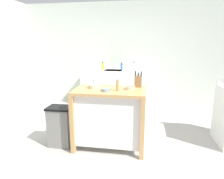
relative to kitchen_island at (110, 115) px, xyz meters
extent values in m
plane|color=#ADA8A0|center=(-0.12, 0.02, -0.51)|extent=(6.28, 6.28, 0.00)
cube|color=silver|center=(-0.12, 2.46, 0.79)|extent=(5.28, 0.10, 2.60)
cube|color=tan|center=(0.00, 0.00, 0.38)|extent=(1.04, 0.64, 0.04)
cube|color=white|center=(0.00, 0.00, -0.02)|extent=(0.94, 0.54, 0.77)
cube|color=tan|center=(-0.49, -0.29, -0.07)|extent=(0.06, 0.06, 0.87)
cube|color=tan|center=(0.49, -0.29, -0.07)|extent=(0.06, 0.06, 0.87)
cube|color=tan|center=(-0.49, 0.29, -0.07)|extent=(0.06, 0.06, 0.87)
cube|color=tan|center=(0.49, 0.29, -0.07)|extent=(0.06, 0.06, 0.87)
cube|color=olive|center=(0.40, 0.22, 0.49)|extent=(0.11, 0.09, 0.17)
cylinder|color=black|center=(0.36, 0.22, 0.61)|extent=(0.02, 0.02, 0.08)
cylinder|color=black|center=(0.40, 0.22, 0.60)|extent=(0.02, 0.02, 0.06)
cylinder|color=black|center=(0.45, 0.22, 0.61)|extent=(0.02, 0.02, 0.08)
cylinder|color=gray|center=(-0.03, -0.13, 0.42)|extent=(0.13, 0.13, 0.04)
cylinder|color=#49555B|center=(-0.03, -0.13, 0.44)|extent=(0.11, 0.11, 0.01)
cylinder|color=beige|center=(-0.25, 0.02, 0.43)|extent=(0.16, 0.16, 0.06)
cylinder|color=gray|center=(-0.25, 0.02, 0.46)|extent=(0.13, 0.13, 0.01)
cylinder|color=beige|center=(0.29, 0.04, 0.42)|extent=(0.15, 0.15, 0.05)
cylinder|color=gray|center=(0.29, 0.04, 0.44)|extent=(0.12, 0.12, 0.01)
cylinder|color=silver|center=(-0.27, 0.19, 0.45)|extent=(0.07, 0.07, 0.11)
cylinder|color=tan|center=(0.13, -0.08, 0.48)|extent=(0.04, 0.04, 0.15)
sphere|color=#99999E|center=(0.13, -0.08, 0.56)|extent=(0.03, 0.03, 0.03)
cube|color=slate|center=(-0.76, -0.10, -0.21)|extent=(0.34, 0.26, 0.60)
cube|color=black|center=(-0.76, -0.10, 0.11)|extent=(0.36, 0.28, 0.03)
cube|color=white|center=(-0.27, 2.11, -0.05)|extent=(1.57, 0.60, 0.91)
cube|color=silver|center=(-0.27, 2.09, 0.39)|extent=(0.44, 0.36, 0.03)
cylinder|color=#B7BCC1|center=(-0.27, 2.25, 0.52)|extent=(0.02, 0.02, 0.22)
cylinder|color=blue|center=(-0.07, 2.15, 0.49)|extent=(0.05, 0.05, 0.16)
cylinder|color=black|center=(-0.07, 2.15, 0.58)|extent=(0.03, 0.03, 0.02)
cylinder|color=white|center=(0.24, 2.05, 0.51)|extent=(0.05, 0.05, 0.20)
cylinder|color=black|center=(0.24, 2.05, 0.62)|extent=(0.03, 0.03, 0.02)
cylinder|color=yellow|center=(-0.54, 2.04, 0.50)|extent=(0.06, 0.06, 0.19)
cylinder|color=black|center=(-0.54, 2.04, 0.61)|extent=(0.04, 0.04, 0.02)
camera|label=1|loc=(0.48, -2.75, 1.05)|focal=31.33mm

